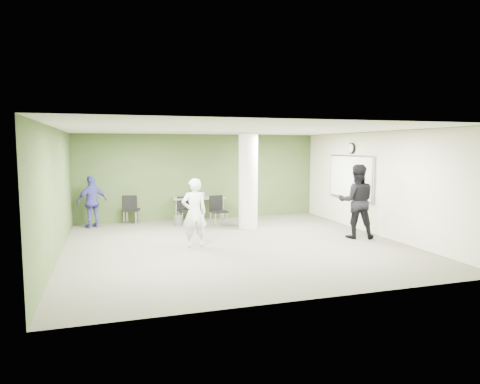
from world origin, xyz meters
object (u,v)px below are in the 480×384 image
object	(u,v)px
folding_table	(199,199)
woman_white	(194,213)
man_black	(357,201)
man_blue	(92,202)
chair_back_left	(130,208)

from	to	relation	value
folding_table	woman_white	distance (m)	3.61
man_black	man_blue	bearing A→B (deg)	-5.21
folding_table	man_black	bearing A→B (deg)	-41.32
woman_white	man_blue	world-z (taller)	woman_white
woman_white	folding_table	bearing A→B (deg)	-106.52
woman_white	man_black	xyz separation A→B (m)	(4.26, -0.23, 0.14)
man_black	man_blue	distance (m)	7.57
chair_back_left	man_black	size ratio (longest dim) A/B	0.46
folding_table	chair_back_left	world-z (taller)	folding_table
folding_table	woman_white	bearing A→B (deg)	-97.25
man_blue	woman_white	bearing A→B (deg)	100.56
man_black	chair_back_left	bearing A→B (deg)	-10.95
man_blue	chair_back_left	bearing A→B (deg)	164.00
folding_table	man_black	distance (m)	5.07
chair_back_left	folding_table	bearing A→B (deg)	-159.96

